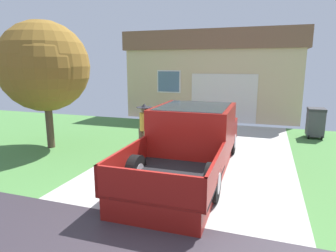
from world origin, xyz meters
TOP-DOWN VIEW (x-y plane):
  - pickup_truck at (-0.06, 2.87)m, footprint 2.18×5.43m
  - person_with_hat at (-1.70, 3.51)m, footprint 0.47×0.47m
  - handbag at (-1.84, 3.26)m, footprint 0.40×0.15m
  - house_with_garage at (-1.02, 12.12)m, footprint 8.87×5.27m
  - front_yard_tree at (-4.99, 3.20)m, footprint 2.86×2.86m
  - wheeled_trash_bin at (3.53, 7.54)m, footprint 0.60×0.72m

SIDE VIEW (x-z plane):
  - handbag at x=-1.84m, z-range -0.09..0.36m
  - wheeled_trash_bin at x=3.53m, z-range 0.04..1.17m
  - pickup_truck at x=-0.06m, z-range -0.07..1.57m
  - person_with_hat at x=-1.70m, z-range 0.06..1.64m
  - house_with_garage at x=-1.02m, z-range 0.03..4.39m
  - front_yard_tree at x=-4.99m, z-range 0.60..4.69m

